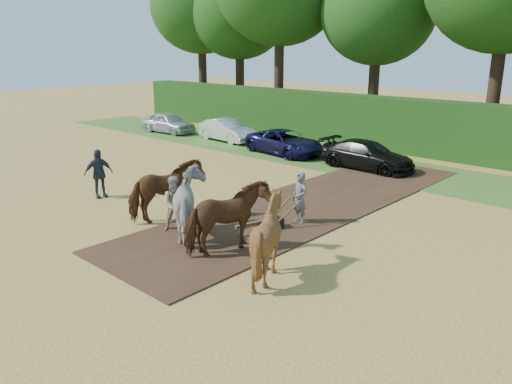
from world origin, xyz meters
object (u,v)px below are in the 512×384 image
object	(u,v)px
spectator_far	(99,174)
spectator_near	(176,204)
parked_cars	(366,153)
plough_team	(213,211)

from	to	relation	value
spectator_far	spectator_near	bearing A→B (deg)	-80.00
spectator_far	parked_cars	bearing A→B (deg)	-9.43
spectator_near	plough_team	distance (m)	1.69
spectator_near	spectator_far	bearing A→B (deg)	120.68
parked_cars	spectator_far	bearing A→B (deg)	-112.94
spectator_far	plough_team	xyz separation A→B (m)	(6.92, -0.27, 0.08)
spectator_near	spectator_far	xyz separation A→B (m)	(-5.24, 0.32, 0.05)
spectator_near	parked_cars	size ratio (longest dim) A/B	0.05
spectator_near	spectator_far	world-z (taller)	spectator_far
spectator_far	plough_team	world-z (taller)	plough_team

